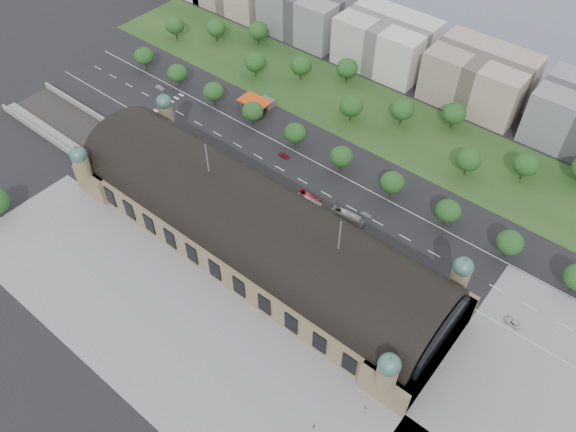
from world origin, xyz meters
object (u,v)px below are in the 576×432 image
Objects in this scene: petrol_station at (261,102)px; parked_car_4 at (222,172)px; parked_car_0 at (152,130)px; parked_car_2 at (179,138)px; pedestrian_1 at (314,427)px; parked_car_1 at (198,148)px; traffic_car_6 at (513,322)px; pedestrian_0 at (365,409)px; traffic_car_5 at (366,215)px; traffic_car_4 at (341,214)px; bus_east at (347,216)px; parked_car_6 at (256,192)px; parked_car_3 at (194,146)px; parked_car_5 at (238,181)px; traffic_car_0 at (159,104)px; bus_mid at (310,203)px; traffic_car_3 at (284,156)px; bus_west at (310,199)px; traffic_car_1 at (160,88)px; traffic_car_2 at (222,158)px.

petrol_station reaches higher than parked_car_4.
petrol_station is 51.45m from parked_car_0.
pedestrian_1 is at bearing 29.50° from parked_car_2.
parked_car_4 is at bearing 39.34° from parked_car_1.
pedestrian_0 is at bearing -15.74° from traffic_car_6.
traffic_car_5 reaches higher than parked_car_2.
traffic_car_4 is 0.33× the size of bus_east.
traffic_car_5 is 104.16m from parked_car_0.
parked_car_1 is at bearing -83.48° from traffic_car_6.
parked_car_0 is at bearing -118.43° from parked_car_6.
parked_car_1 is 2.59m from parked_car_3.
pedestrian_1 reaches higher than parked_car_2.
parked_car_1 is at bearing 89.95° from bus_east.
bus_east is at bearing 123.43° from pedestrian_0.
parked_car_5 is (52.30, 0.00, 0.05)m from parked_car_0.
traffic_car_0 is 95.28m from bus_mid.
parked_car_4 is at bearing 81.51° from pedestrian_1.
traffic_car_6 is 114.09m from parked_car_5.
traffic_car_0 is 167.34m from pedestrian_1.
parked_car_5 is at bearing -59.39° from petrol_station.
parked_car_0 is at bearing 156.44° from pedestrian_0.
parked_car_6 is (36.94, -4.00, -0.06)m from parked_car_1.
parked_car_1 is at bearing 119.69° from traffic_car_3.
parked_car_6 is 2.80× the size of pedestrian_1.
pedestrian_0 is (157.39, -62.59, 0.14)m from traffic_car_0.
bus_west is (-84.88, 2.55, 0.75)m from traffic_car_6.
traffic_car_3 is (78.47, -0.58, -0.12)m from traffic_car_1.
traffic_car_0 is 178.42m from traffic_car_6.
parked_car_1 reaches higher than parked_car_5.
parked_car_6 is at bearing 63.41° from parked_car_0.
parked_car_3 is at bearing 92.48° from traffic_car_5.
parked_car_5 is 31.57m from bus_mid.
traffic_car_0 is 110.37m from bus_east.
bus_west reaches higher than parked_car_0.
traffic_car_2 is at bearing 74.49° from parked_car_3.
bus_east is at bearing 57.19° from parked_car_1.
traffic_car_6 is 152.70m from parked_car_2.
traffic_car_6 is (178.22, -8.33, 0.13)m from traffic_car_0.
parked_car_0 is at bearing 90.88° from bus_east.
traffic_car_2 is at bearing 72.65° from parked_car_0.
parked_car_4 is 0.38× the size of bus_mid.
parked_car_1 reaches higher than traffic_car_5.
bus_east reaches higher than parked_car_4.
traffic_car_0 is 93.53m from bus_west.
bus_east is at bearing 61.87° from parked_car_2.
traffic_car_6 is at bearing 57.57° from parked_car_5.
parked_car_5 is at bearing 66.71° from traffic_car_2.
petrol_station reaches higher than parked_car_2.
bus_mid is at bearing 90.65° from traffic_car_2.
traffic_car_4 is 0.91× the size of parked_car_4.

